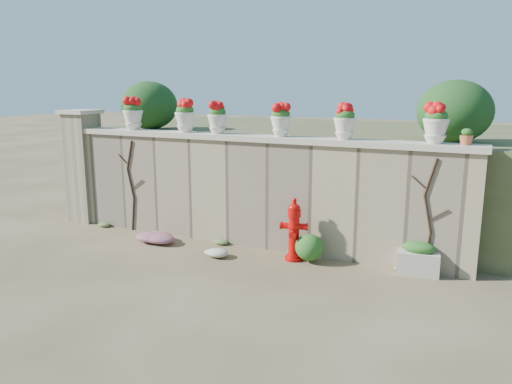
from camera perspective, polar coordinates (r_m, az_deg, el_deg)
The scene contains 21 objects.
ground at distance 8.22m, azimuth -6.06°, elevation -9.40°, with size 80.00×80.00×0.00m, color brown.
stone_wall at distance 9.45m, azimuth -0.54°, elevation -0.14°, with size 8.00×0.40×2.00m, color gray.
wall_cap at distance 9.28m, azimuth -0.55°, elevation 6.20°, with size 8.10×0.52×0.10m, color beige.
gate_pillar at distance 11.78m, azimuth -19.06°, elevation 2.90°, with size 0.72×0.72×2.48m.
raised_fill at distance 12.36m, azimuth 5.93°, elevation 2.69°, with size 9.00×6.00×2.00m, color #384C23.
back_shrub_left at distance 11.95m, azimuth -12.12°, elevation 9.65°, with size 1.30×1.30×1.10m, color #143814.
back_shrub_right at distance 9.54m, azimuth 21.75°, elevation 8.53°, with size 1.30×1.30×1.10m, color #143814.
vine_left at distance 10.69m, azimuth -14.08°, elevation 0.88°, with size 0.60×0.04×1.91m.
vine_right at distance 8.37m, azimuth 19.09°, elevation -2.47°, with size 0.60×0.04×1.91m.
fire_hydrant at distance 8.70m, azimuth 4.35°, elevation -4.28°, with size 0.48×0.34×1.10m.
planter_box at distance 8.54m, azimuth 18.03°, elevation -7.31°, with size 0.70×0.47×0.55m.
green_shrub at distance 8.72m, azimuth 5.60°, elevation -5.98°, with size 0.64×0.58×0.61m, color #1E5119.
magenta_clump at distance 9.92m, azimuth -10.94°, elevation -5.03°, with size 0.88×0.59×0.23m, color #BE2684.
white_flowers at distance 8.98m, azimuth -4.52°, elevation -6.83°, with size 0.52×0.42×0.19m, color white.
urn_pot_0 at distance 10.71m, azimuth -13.89°, elevation 8.63°, with size 0.41×0.41×0.65m.
urn_pot_1 at distance 9.96m, azimuth -8.10°, elevation 8.57°, with size 0.40×0.40×0.63m.
urn_pot_2 at distance 9.58m, azimuth -4.43°, elevation 8.41°, with size 0.38×0.38×0.59m.
urn_pot_3 at distance 9.01m, azimuth 2.87°, elevation 8.18°, with size 0.37×0.37×0.59m.
urn_pot_4 at distance 8.64m, azimuth 10.11°, elevation 7.88°, with size 0.38×0.38×0.59m.
urn_pot_5 at distance 8.37m, azimuth 19.88°, elevation 7.35°, with size 0.40×0.40×0.63m.
terracotta_pot at distance 8.36m, azimuth 22.90°, elevation 5.75°, with size 0.21×0.21×0.25m.
Camera 1 is at (4.02, -6.51, 2.99)m, focal length 35.00 mm.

